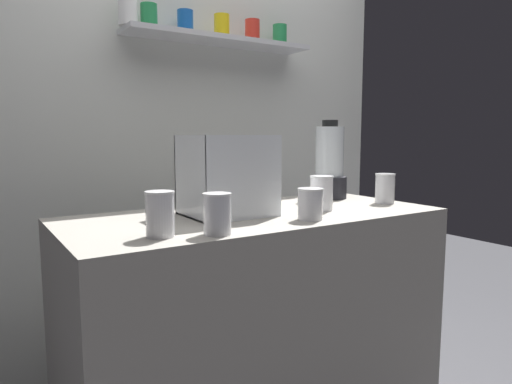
% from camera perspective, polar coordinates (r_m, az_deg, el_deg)
% --- Properties ---
extents(counter, '(1.40, 0.64, 0.90)m').
position_cam_1_polar(counter, '(1.84, 0.00, -16.58)').
color(counter, '#9E998E').
rests_on(counter, ground_plane).
extents(back_wall_unit, '(2.60, 0.24, 2.50)m').
position_cam_1_polar(back_wall_unit, '(2.37, -10.08, 8.76)').
color(back_wall_unit, silver).
rests_on(back_wall_unit, ground_plane).
extents(carrot_display_bin, '(0.30, 0.26, 0.29)m').
position_cam_1_polar(carrot_display_bin, '(1.67, -3.67, 0.27)').
color(carrot_display_bin, white).
rests_on(carrot_display_bin, counter).
extents(blender_pitcher, '(0.16, 0.16, 0.36)m').
position_cam_1_polar(blender_pitcher, '(2.14, 9.08, 3.21)').
color(blender_pitcher, black).
rests_on(blender_pitcher, counter).
extents(juice_cup_orange_far_left, '(0.08, 0.08, 0.13)m').
position_cam_1_polar(juice_cup_orange_far_left, '(1.34, -11.82, -3.10)').
color(juice_cup_orange_far_left, white).
rests_on(juice_cup_orange_far_left, counter).
extents(juice_cup_beet_left, '(0.09, 0.09, 0.12)m').
position_cam_1_polar(juice_cup_beet_left, '(1.35, -4.83, -2.99)').
color(juice_cup_beet_left, white).
rests_on(juice_cup_beet_left, counter).
extents(juice_cup_carrot_middle, '(0.09, 0.09, 0.11)m').
position_cam_1_polar(juice_cup_carrot_middle, '(1.59, 6.74, -1.73)').
color(juice_cup_carrot_middle, white).
rests_on(juice_cup_carrot_middle, counter).
extents(juice_cup_carrot_right, '(0.09, 0.09, 0.13)m').
position_cam_1_polar(juice_cup_carrot_right, '(1.79, 8.12, -0.43)').
color(juice_cup_carrot_right, white).
rests_on(juice_cup_carrot_right, counter).
extents(juice_cup_pomegranate_far_right, '(0.08, 0.08, 0.13)m').
position_cam_1_polar(juice_cup_pomegranate_far_right, '(2.04, 15.71, 0.29)').
color(juice_cup_pomegranate_far_right, white).
rests_on(juice_cup_pomegranate_far_right, counter).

